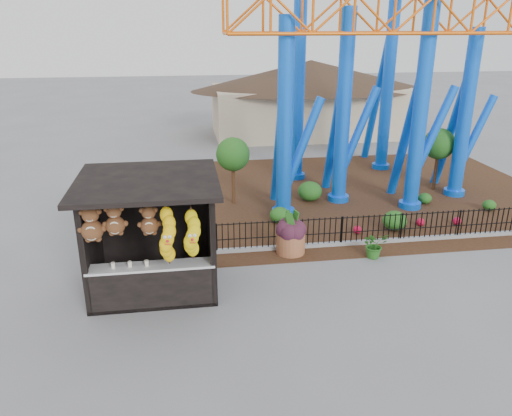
{
  "coord_description": "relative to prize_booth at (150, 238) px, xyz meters",
  "views": [
    {
      "loc": [
        -2.06,
        -11.07,
        6.71
      ],
      "look_at": [
        -0.19,
        1.5,
        2.0
      ],
      "focal_mm": 35.0,
      "sensor_mm": 36.0,
      "label": 1
    }
  ],
  "objects": [
    {
      "name": "curb",
      "position": [
        7.02,
        2.11,
        -1.49
      ],
      "size": [
        18.0,
        0.18,
        0.12
      ],
      "primitive_type": "cube",
      "color": "gray",
      "rests_on": "ground"
    },
    {
      "name": "mulch_bed",
      "position": [
        7.02,
        7.11,
        -1.54
      ],
      "size": [
        18.0,
        12.0,
        0.02
      ],
      "primitive_type": "cube",
      "color": "#331E11",
      "rests_on": "ground"
    },
    {
      "name": "terracotta_planter",
      "position": [
        4.09,
        1.81,
        -1.22
      ],
      "size": [
        1.1,
        1.1,
        0.66
      ],
      "primitive_type": "cylinder",
      "rotation": [
        0.0,
        0.0,
        0.27
      ],
      "color": "#995937",
      "rests_on": "ground"
    },
    {
      "name": "pavilion",
      "position": [
        9.02,
        19.11,
        1.52
      ],
      "size": [
        15.0,
        15.0,
        4.8
      ],
      "color": "#BFAD8C",
      "rests_on": "ground"
    },
    {
      "name": "prize_booth",
      "position": [
        0.0,
        0.0,
        0.0
      ],
      "size": [
        3.5,
        3.4,
        3.12
      ],
      "color": "black",
      "rests_on": "ground"
    },
    {
      "name": "picket_fence",
      "position": [
        7.92,
        2.11,
        -1.05
      ],
      "size": [
        12.2,
        0.06,
        1.0
      ],
      "primitive_type": null,
      "color": "black",
      "rests_on": "ground"
    },
    {
      "name": "planter_foliage",
      "position": [
        4.09,
        1.81,
        -0.57
      ],
      "size": [
        0.7,
        0.7,
        0.64
      ],
      "primitive_type": "ellipsoid",
      "color": "#361524",
      "rests_on": "terracotta_planter"
    },
    {
      "name": "landscaping",
      "position": [
        6.9,
        4.89,
        -1.21
      ],
      "size": [
        8.76,
        4.28,
        0.77
      ],
      "color": "#1F5218",
      "rests_on": "mulch_bed"
    },
    {
      "name": "ground",
      "position": [
        3.02,
        -0.89,
        -1.55
      ],
      "size": [
        120.0,
        120.0,
        0.0
      ],
      "primitive_type": "plane",
      "color": "slate",
      "rests_on": "ground"
    },
    {
      "name": "roller_coaster",
      "position": [
        8.14,
        7.34,
        4.9
      ],
      "size": [
        11.0,
        6.37,
        10.82
      ],
      "color": "blue",
      "rests_on": "ground"
    },
    {
      "name": "potted_plant",
      "position": [
        6.54,
        1.13,
        -1.13
      ],
      "size": [
        0.81,
        0.72,
        0.83
      ],
      "primitive_type": "imported",
      "rotation": [
        0.0,
        0.0,
        0.09
      ],
      "color": "#2D591A",
      "rests_on": "ground"
    }
  ]
}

